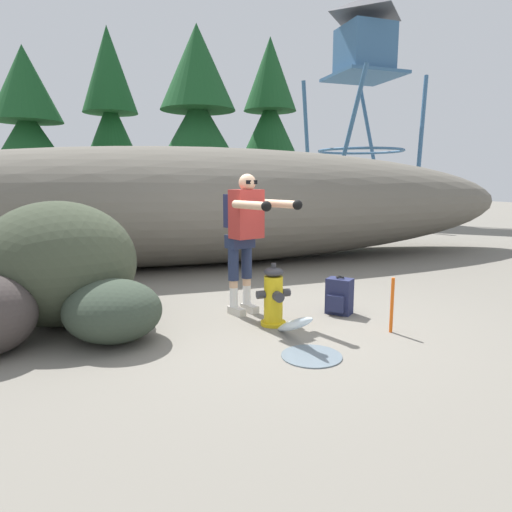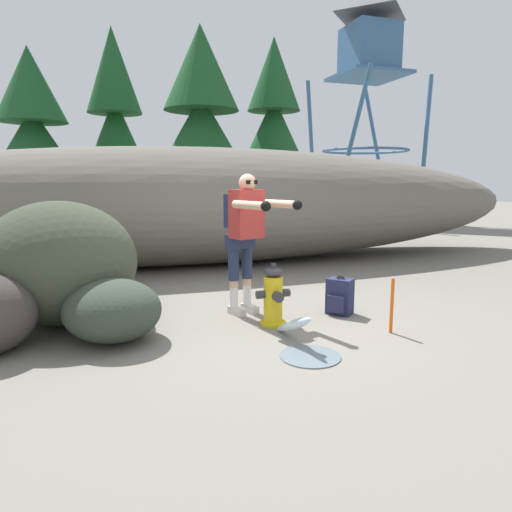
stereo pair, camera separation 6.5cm
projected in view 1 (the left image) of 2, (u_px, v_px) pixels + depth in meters
The scene contains 14 objects.
ground_plane at pixel (266, 322), 5.28m from camera, with size 56.00×56.00×0.04m, color slate.
dirt_embankment at pixel (196, 206), 8.81m from camera, with size 14.54×3.20×2.26m, color #666056.
fire_hydrant at pixel (274, 297), 5.06m from camera, with size 0.39×0.34×0.71m.
hydrant_water_jet at pixel (299, 334), 4.44m from camera, with size 0.57×1.14×0.46m.
utility_worker at pixel (245, 227), 5.35m from camera, with size 0.70×1.04×1.69m.
spare_backpack at pixel (339, 296), 5.51m from camera, with size 0.36×0.36×0.47m.
boulder_large at pixel (59, 263), 5.06m from camera, with size 1.69×1.70×1.40m, color #3A4230.
boulder_small at pixel (113, 311), 4.56m from camera, with size 0.95×1.02×0.64m, color #333F32.
pine_tree_far_left at pixel (29, 135), 12.17m from camera, with size 2.83×2.83×5.15m.
pine_tree_left at pixel (111, 128), 14.08m from camera, with size 2.58×2.58×6.27m.
pine_tree_center at pixel (198, 125), 11.67m from camera, with size 2.98×2.98×5.52m.
pine_tree_right at pixel (270, 124), 13.60m from camera, with size 2.44×2.44×5.80m.
watchtower at pixel (364, 54), 17.64m from camera, with size 4.35×4.35×8.61m.
survey_stake at pixel (392, 305), 4.82m from camera, with size 0.04×0.04×0.60m, color #E55914.
Camera 1 is at (-1.76, -4.77, 1.61)m, focal length 31.65 mm.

